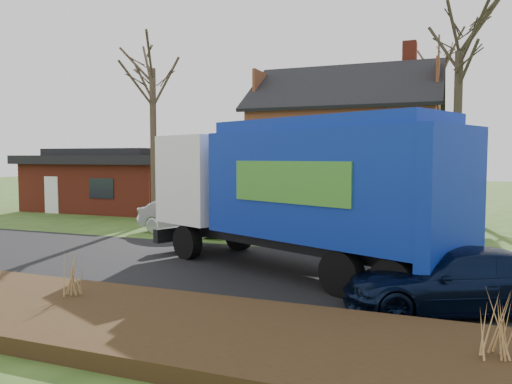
% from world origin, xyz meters
% --- Properties ---
extents(ground, '(120.00, 120.00, 0.00)m').
position_xyz_m(ground, '(0.00, 0.00, 0.00)').
color(ground, '#2D4F1A').
rests_on(ground, ground).
extents(road, '(80.00, 7.00, 0.02)m').
position_xyz_m(road, '(0.00, 0.00, 0.01)').
color(road, black).
rests_on(road, ground).
extents(mulch_verge, '(80.00, 3.50, 0.30)m').
position_xyz_m(mulch_verge, '(0.00, -5.30, 0.15)').
color(mulch_verge, black).
rests_on(mulch_verge, ground).
extents(main_house, '(12.95, 8.95, 9.26)m').
position_xyz_m(main_house, '(1.49, 13.91, 4.03)').
color(main_house, beige).
rests_on(main_house, ground).
extents(ranch_house, '(9.80, 8.20, 3.70)m').
position_xyz_m(ranch_house, '(-12.00, 13.00, 1.81)').
color(ranch_house, maroon).
rests_on(ranch_house, ground).
extents(garbage_truck, '(9.97, 6.42, 4.19)m').
position_xyz_m(garbage_truck, '(3.24, 0.25, 2.41)').
color(garbage_truck, black).
rests_on(garbage_truck, ground).
extents(silver_sedan, '(4.66, 2.34, 1.47)m').
position_xyz_m(silver_sedan, '(-2.95, 5.28, 0.73)').
color(silver_sedan, '#A5A8AD').
rests_on(silver_sedan, ground).
extents(navy_wagon, '(4.90, 3.39, 1.32)m').
position_xyz_m(navy_wagon, '(7.31, -1.97, 0.66)').
color(navy_wagon, black).
rests_on(navy_wagon, ground).
extents(tree_front_west, '(3.49, 3.49, 10.38)m').
position_xyz_m(tree_front_west, '(-6.37, 8.02, 8.56)').
color(tree_front_west, '#453729').
rests_on(tree_front_west, ground).
extents(tree_front_east, '(3.92, 3.92, 10.88)m').
position_xyz_m(tree_front_east, '(7.39, 10.06, 8.85)').
color(tree_front_east, '#393022').
rests_on(tree_front_east, ground).
extents(tree_back, '(3.91, 3.91, 12.38)m').
position_xyz_m(tree_back, '(6.22, 23.37, 10.32)').
color(tree_back, '#433228').
rests_on(tree_back, ground).
extents(grass_clump_mid, '(0.33, 0.27, 0.91)m').
position_xyz_m(grass_clump_mid, '(-0.15, -4.71, 0.76)').
color(grass_clump_mid, '#9C7745').
rests_on(grass_clump_mid, mulch_verge).
extents(grass_clump_east, '(0.38, 0.31, 0.95)m').
position_xyz_m(grass_clump_east, '(7.87, -5.11, 0.78)').
color(grass_clump_east, '#B2864E').
rests_on(grass_clump_east, mulch_verge).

